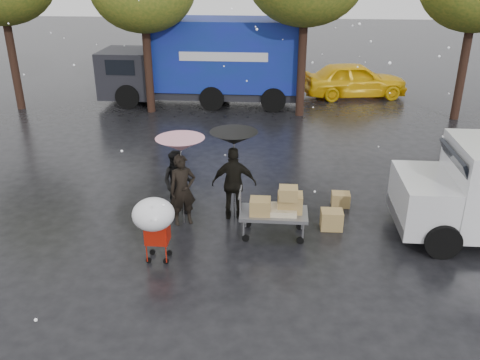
# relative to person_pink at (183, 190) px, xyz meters

# --- Properties ---
(ground) EXTENTS (90.00, 90.00, 0.00)m
(ground) POSITION_rel_person_pink_xyz_m (0.43, -0.75, -0.85)
(ground) COLOR black
(ground) RESTS_ON ground
(person_pink) EXTENTS (0.74, 0.63, 1.71)m
(person_pink) POSITION_rel_person_pink_xyz_m (0.00, 0.00, 0.00)
(person_pink) COLOR black
(person_pink) RESTS_ON ground
(person_middle) EXTENTS (0.86, 0.71, 1.61)m
(person_middle) POSITION_rel_person_pink_xyz_m (-0.21, 0.50, -0.05)
(person_middle) COLOR black
(person_middle) RESTS_ON ground
(person_black) EXTENTS (1.07, 0.50, 1.79)m
(person_black) POSITION_rel_person_pink_xyz_m (1.16, 0.38, 0.04)
(person_black) COLOR black
(person_black) RESTS_ON ground
(umbrella_pink) EXTENTS (1.10, 1.10, 2.12)m
(umbrella_pink) POSITION_rel_person_pink_xyz_m (-0.00, 0.00, 1.12)
(umbrella_pink) COLOR #4C4C4C
(umbrella_pink) RESTS_ON ground
(umbrella_black) EXTENTS (1.10, 1.10, 2.17)m
(umbrella_black) POSITION_rel_person_pink_xyz_m (1.16, 0.38, 1.16)
(umbrella_black) COLOR #4C4C4C
(umbrella_black) RESTS_ON ground
(vendor_cart) EXTENTS (1.52, 0.80, 1.27)m
(vendor_cart) POSITION_rel_person_pink_xyz_m (2.20, -0.41, -0.13)
(vendor_cart) COLOR slate
(vendor_cart) RESTS_ON ground
(shopping_cart) EXTENTS (0.84, 0.84, 1.46)m
(shopping_cart) POSITION_rel_person_pink_xyz_m (-0.23, -1.76, 0.21)
(shopping_cart) COLOR #B81A0A
(shopping_cart) RESTS_ON ground
(blue_truck) EXTENTS (8.30, 2.60, 3.50)m
(blue_truck) POSITION_rel_person_pink_xyz_m (-0.96, 10.77, 0.90)
(blue_truck) COLOR navy
(blue_truck) RESTS_ON ground
(box_ground_near) EXTENTS (0.51, 0.41, 0.45)m
(box_ground_near) POSITION_rel_person_pink_xyz_m (3.45, 0.03, -0.63)
(box_ground_near) COLOR olive
(box_ground_near) RESTS_ON ground
(box_ground_far) EXTENTS (0.46, 0.36, 0.35)m
(box_ground_far) POSITION_rel_person_pink_xyz_m (3.77, 1.22, -0.68)
(box_ground_far) COLOR olive
(box_ground_far) RESTS_ON ground
(yellow_taxi) EXTENTS (4.81, 2.63, 1.55)m
(yellow_taxi) POSITION_rel_person_pink_xyz_m (5.41, 12.36, -0.08)
(yellow_taxi) COLOR yellow
(yellow_taxi) RESTS_ON ground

